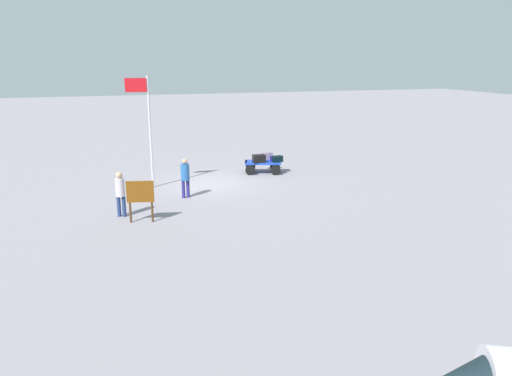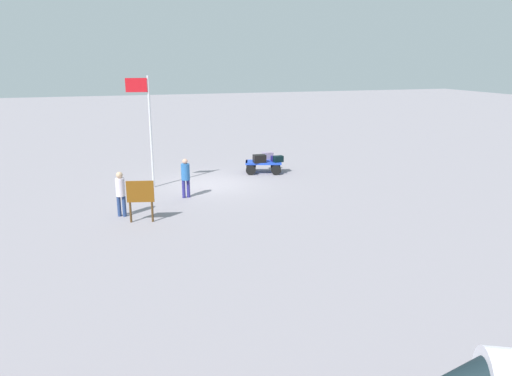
% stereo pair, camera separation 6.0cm
% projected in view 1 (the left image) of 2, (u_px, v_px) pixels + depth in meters
% --- Properties ---
extents(ground_plane, '(120.00, 120.00, 0.00)m').
position_uv_depth(ground_plane, '(211.00, 184.00, 22.71)').
color(ground_plane, gray).
extents(luggage_cart, '(2.02, 1.55, 0.60)m').
position_uv_depth(luggage_cart, '(262.00, 165.00, 24.87)').
color(luggage_cart, blue).
rests_on(luggage_cart, ground).
extents(suitcase_navy, '(0.52, 0.40, 0.37)m').
position_uv_depth(suitcase_navy, '(267.00, 156.00, 25.36)').
color(suitcase_navy, '#96839C').
rests_on(suitcase_navy, luggage_cart).
extents(suitcase_grey, '(0.62, 0.42, 0.26)m').
position_uv_depth(suitcase_grey, '(276.00, 159.00, 24.87)').
color(suitcase_grey, navy).
rests_on(suitcase_grey, luggage_cart).
extents(suitcase_olive, '(0.62, 0.40, 0.39)m').
position_uv_depth(suitcase_olive, '(259.00, 159.00, 24.53)').
color(suitcase_olive, black).
rests_on(suitcase_olive, luggage_cart).
extents(suitcase_maroon, '(0.53, 0.36, 0.31)m').
position_uv_depth(suitcase_maroon, '(278.00, 159.00, 24.65)').
color(suitcase_maroon, black).
rests_on(suitcase_maroon, luggage_cart).
extents(worker_lead, '(0.40, 0.40, 1.67)m').
position_uv_depth(worker_lead, '(185.00, 175.00, 20.29)').
color(worker_lead, navy).
rests_on(worker_lead, ground).
extents(worker_trailing, '(0.45, 0.45, 1.70)m').
position_uv_depth(worker_trailing, '(120.00, 191.00, 17.83)').
color(worker_trailing, navy).
rests_on(worker_trailing, ground).
extents(flagpole, '(1.01, 0.15, 4.98)m').
position_uv_depth(flagpole, '(147.00, 121.00, 21.39)').
color(flagpole, silver).
rests_on(flagpole, ground).
extents(signboard, '(0.95, 0.27, 1.52)m').
position_uv_depth(signboard, '(140.00, 195.00, 17.19)').
color(signboard, '#4C3319').
rests_on(signboard, ground).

